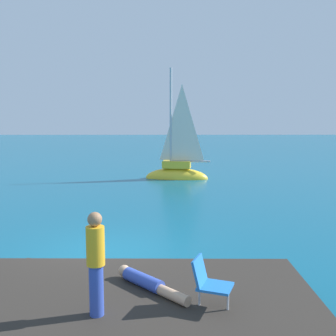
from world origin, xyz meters
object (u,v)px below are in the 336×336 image
Objects in this scene: person_standing at (96,261)px; beach_chair at (208,280)px; sailboat_near at (177,172)px; person_sunbather at (148,283)px.

beach_chair is at bearing -178.75° from person_standing.
person_standing is at bearing 92.80° from sailboat_near.
person_standing is 2.03× the size of beach_chair.
person_sunbather is 1.24m from beach_chair.
beach_chair is (0.99, -0.67, 0.33)m from person_sunbather.
sailboat_near reaches higher than beach_chair.
sailboat_near is at bearing -103.16° from person_standing.
sailboat_near is 17.86m from person_standing.
person_sunbather is at bearing 95.02° from sailboat_near.
person_sunbather is 1.71× the size of beach_chair.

